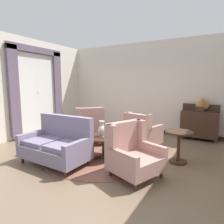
% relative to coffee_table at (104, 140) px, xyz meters
% --- Properties ---
extents(ground, '(8.78, 8.78, 0.00)m').
position_rel_coffee_table_xyz_m(ground, '(-0.17, -0.11, -0.43)').
color(ground, brown).
extents(wall_back, '(6.27, 0.08, 3.18)m').
position_rel_coffee_table_xyz_m(wall_back, '(-0.17, 3.03, 1.16)').
color(wall_back, silver).
rests_on(wall_back, ground).
extents(wall_left, '(0.08, 4.39, 3.18)m').
position_rel_coffee_table_xyz_m(wall_left, '(-3.22, 0.83, 1.16)').
color(wall_left, silver).
rests_on(wall_left, ground).
extents(baseboard_back, '(6.11, 0.03, 0.12)m').
position_rel_coffee_table_xyz_m(baseboard_back, '(-0.17, 2.97, -0.37)').
color(baseboard_back, '#382319').
rests_on(baseboard_back, ground).
extents(area_rug, '(2.84, 2.84, 0.01)m').
position_rel_coffee_table_xyz_m(area_rug, '(-0.17, 0.19, -0.42)').
color(area_rug, brown).
rests_on(area_rug, ground).
extents(window_with_curtains, '(0.12, 2.07, 2.83)m').
position_rel_coffee_table_xyz_m(window_with_curtains, '(-3.13, 0.78, 1.16)').
color(window_with_curtains, silver).
extents(coffee_table, '(0.86, 0.86, 0.53)m').
position_rel_coffee_table_xyz_m(coffee_table, '(0.00, 0.00, 0.00)').
color(coffee_table, '#382319').
rests_on(coffee_table, ground).
extents(porcelain_vase, '(0.17, 0.17, 0.36)m').
position_rel_coffee_table_xyz_m(porcelain_vase, '(-0.02, -0.06, 0.26)').
color(porcelain_vase, beige).
rests_on(porcelain_vase, coffee_table).
extents(settee, '(1.51, 0.87, 1.01)m').
position_rel_coffee_table_xyz_m(settee, '(-0.74, -0.75, -0.02)').
color(settee, slate).
rests_on(settee, ground).
extents(armchair_near_window, '(0.92, 0.97, 0.97)m').
position_rel_coffee_table_xyz_m(armchair_near_window, '(0.51, 1.04, -0.00)').
color(armchair_near_window, tan).
rests_on(armchair_near_window, ground).
extents(armchair_back_corner, '(1.05, 1.07, 1.00)m').
position_rel_coffee_table_xyz_m(armchair_back_corner, '(0.92, -0.47, -0.01)').
color(armchair_back_corner, tan).
rests_on(armchair_back_corner, ground).
extents(armchair_far_left, '(1.09, 1.09, 1.08)m').
position_rel_coffee_table_xyz_m(armchair_far_left, '(-0.91, 0.67, 0.03)').
color(armchair_far_left, tan).
rests_on(armchair_far_left, ground).
extents(side_table, '(0.59, 0.59, 0.70)m').
position_rel_coffee_table_xyz_m(side_table, '(1.54, 0.59, 0.00)').
color(side_table, '#382319').
rests_on(side_table, ground).
extents(sideboard, '(1.07, 0.39, 1.10)m').
position_rel_coffee_table_xyz_m(sideboard, '(1.73, 2.73, 0.08)').
color(sideboard, '#382319').
rests_on(sideboard, ground).
extents(gramophone, '(0.41, 0.52, 0.57)m').
position_rel_coffee_table_xyz_m(gramophone, '(1.78, 2.64, 0.75)').
color(gramophone, '#382319').
rests_on(gramophone, sideboard).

